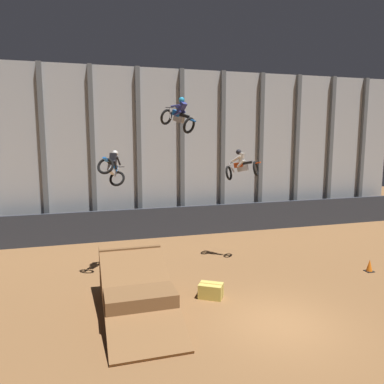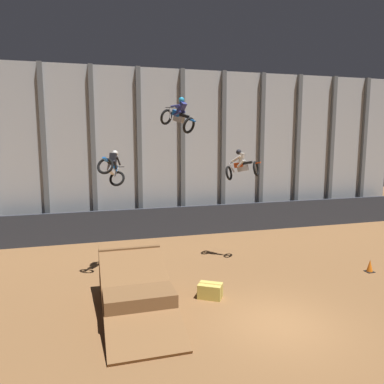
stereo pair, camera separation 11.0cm
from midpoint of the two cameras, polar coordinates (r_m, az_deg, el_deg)
name	(u,v)px [view 2 (the right image)]	position (r m, az deg, el deg)	size (l,w,h in m)	color
ground_plane	(278,324)	(13.56, 13.28, -18.95)	(60.00, 60.00, 0.00)	brown
arena_back_wall	(182,152)	(24.23, -1.42, 6.06)	(32.00, 0.40, 10.37)	#ADB2B7
lower_barrier	(187,221)	(23.63, -0.65, -4.42)	(31.36, 0.20, 1.86)	#2D333D
dirt_ramp	(135,288)	(14.31, -8.50, -14.32)	(2.41, 5.36, 2.02)	brown
rider_bike_left_air	(112,168)	(16.71, -11.89, 3.66)	(1.40, 1.83, 1.67)	black
rider_bike_center_air	(179,116)	(16.98, -1.86, 11.48)	(1.55, 1.78, 1.64)	black
rider_bike_right_air	(242,166)	(18.49, 7.76, 3.92)	(1.70, 1.62, 1.58)	black
traffic_cone_near_ramp	(370,266)	(19.41, 25.62, -10.14)	(0.36, 0.36, 0.58)	black
hay_bale_trackside	(210,291)	(14.98, 3.01, -14.80)	(1.08, 0.98, 0.57)	#CCB751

